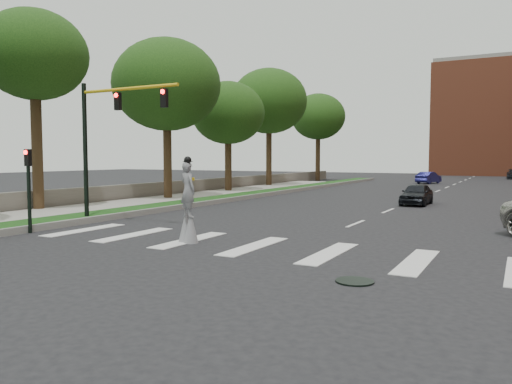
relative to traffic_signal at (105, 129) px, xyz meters
The scene contains 16 objects.
ground_plane 11.04m from the traffic_signal, 17.05° to the right, with size 160.00×160.00×0.00m, color black.
grass_median 17.56m from the traffic_signal, 95.77° to the left, with size 2.00×60.00×0.25m, color #133D11.
median_curb 17.48m from the traffic_signal, 92.25° to the left, with size 0.20×60.00×0.28m, color gray.
sidewalk_left 9.37m from the traffic_signal, 123.98° to the left, with size 4.00×60.00×0.18m, color gray.
stone_wall 20.64m from the traffic_signal, 110.80° to the left, with size 0.50×56.00×1.10m, color #615B53.
manhole 14.33m from the traffic_signal, 21.36° to the right, with size 0.90×0.90×0.04m, color black.
traffic_signal is the anchor object (origin of this frame).
secondary_signal 4.17m from the traffic_signal, 98.43° to the right, with size 0.25×0.21×3.23m.
stilt_performer 7.20m from the traffic_signal, 21.09° to the right, with size 0.82×0.69×2.95m.
car_near 18.94m from the traffic_signal, 55.77° to the left, with size 1.56×3.89×1.33m, color black.
car_mid 42.26m from the traffic_signal, 80.40° to the left, with size 1.38×3.95×1.30m, color navy.
tree_1 7.90m from the traffic_signal, 165.59° to the left, with size 5.53×5.53×10.61m.
tree_2 12.46m from the traffic_signal, 115.17° to the left, with size 7.25×7.25×10.85m.
tree_3 20.02m from the traffic_signal, 105.59° to the left, with size 6.04×6.04×9.12m.
tree_4 28.82m from the traffic_signal, 102.07° to the left, with size 7.49×7.49×11.58m.
tree_5 42.29m from the traffic_signal, 98.36° to the left, with size 6.61×6.61×10.69m.
Camera 1 is at (6.37, -13.21, 2.92)m, focal length 35.00 mm.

